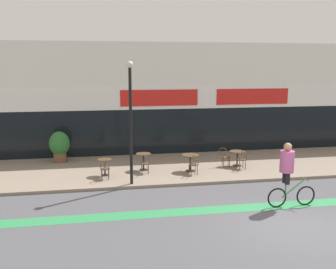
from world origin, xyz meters
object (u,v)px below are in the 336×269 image
cafe_chair_3_side (225,156)px  planter_pot (60,145)px  bistro_table_2 (190,159)px  cafe_chair_1_near (145,162)px  bistro_table_1 (143,158)px  lamp_post (131,114)px  cyclist_0 (288,169)px  cafe_chair_3_near (242,158)px  bistro_table_3 (237,155)px  cafe_chair_0_near (105,167)px  cafe_chair_2_near (194,163)px  bistro_table_0 (105,164)px

cafe_chair_3_side → planter_pot: (-7.65, 2.29, 0.31)m
bistro_table_2 → cafe_chair_1_near: (-2.04, -0.06, -0.02)m
bistro_table_1 → cafe_chair_1_near: cafe_chair_1_near is taller
planter_pot → lamp_post: lamp_post is taller
cafe_chair_3_side → cyclist_0: 5.26m
bistro_table_1 → cafe_chair_3_near: cafe_chair_3_near is taller
bistro_table_3 → cafe_chair_3_side: size_ratio=0.82×
cafe_chair_0_near → cafe_chair_2_near: 3.78m
bistro_table_2 → cafe_chair_2_near: (0.01, -0.63, -0.02)m
bistro_table_0 → cafe_chair_3_side: 5.57m
cafe_chair_0_near → cafe_chair_3_near: same height
bistro_table_1 → bistro_table_2: size_ratio=0.97×
bistro_table_3 → cafe_chair_3_near: bearing=-89.7°
cafe_chair_3_side → cyclist_0: (0.49, -5.19, 0.69)m
bistro_table_3 → cafe_chair_3_near: 0.63m
cafe_chair_1_near → cyclist_0: 6.34m
bistro_table_2 → cyclist_0: size_ratio=0.35×
bistro_table_1 → cafe_chair_1_near: bearing=-90.6°
bistro_table_3 → bistro_table_1: bearing=179.3°
bistro_table_1 → bistro_table_2: bearing=-15.7°
cafe_chair_0_near → lamp_post: size_ratio=0.19×
cafe_chair_3_near → planter_pot: 8.78m
lamp_post → bistro_table_0: bearing=125.8°
cafe_chair_1_near → cafe_chair_3_side: size_ratio=1.00×
bistro_table_2 → cafe_chair_2_near: cafe_chair_2_near is taller
bistro_table_2 → cafe_chair_1_near: cafe_chair_1_near is taller
cafe_chair_2_near → lamp_post: (-2.75, -0.81, 2.29)m
bistro_table_0 → lamp_post: 2.89m
bistro_table_3 → cafe_chair_3_near: (0.00, -0.63, 0.01)m
cafe_chair_0_near → cafe_chair_2_near: same height
planter_pot → bistro_table_3: bearing=-15.5°
bistro_table_2 → cyclist_0: 5.23m
cafe_chair_1_near → planter_pot: (-3.84, 2.87, 0.31)m
planter_pot → lamp_post: (3.13, -4.25, 1.99)m
cafe_chair_3_near → cafe_chair_0_near: bearing=92.5°
lamp_post → cafe_chair_3_near: bearing=14.5°
cafe_chair_0_near → cafe_chair_2_near: size_ratio=1.00×
bistro_table_1 → cafe_chair_2_near: bearing=-30.4°
bistro_table_0 → cafe_chair_0_near: cafe_chair_0_near is taller
bistro_table_2 → cafe_chair_1_near: size_ratio=0.87×
cyclist_0 → lamp_post: bearing=145.6°
bistro_table_3 → cafe_chair_3_near: cafe_chair_3_near is taller
bistro_table_3 → cafe_chair_1_near: (-4.43, -0.57, 0.01)m
cafe_chair_0_near → planter_pot: size_ratio=0.60×
bistro_table_0 → cafe_chair_1_near: size_ratio=0.79×
lamp_post → bistro_table_2: bearing=27.7°
bistro_table_1 → cafe_chair_1_near: 0.63m
bistro_table_1 → cafe_chair_2_near: (2.04, -1.20, -0.02)m
cafe_chair_3_near → lamp_post: bearing=101.9°
bistro_table_0 → cafe_chair_3_side: size_ratio=0.79×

